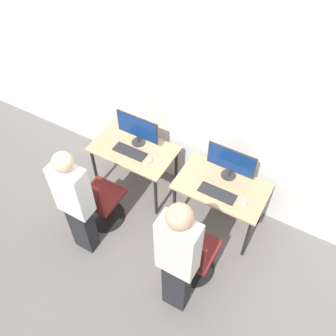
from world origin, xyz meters
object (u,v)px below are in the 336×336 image
at_px(mouse_left, 150,160).
at_px(office_chair_left, 100,202).
at_px(keyboard_left, 130,152).
at_px(person_right, 178,258).
at_px(keyboard_right, 217,193).
at_px(monitor_left, 137,129).
at_px(person_left, 75,202).
at_px(office_chair_right, 192,256).
at_px(mouse_right, 244,202).
at_px(monitor_right, 231,162).

xyz_separation_m(mouse_left, office_chair_left, (-0.35, -0.59, -0.37)).
bearing_deg(keyboard_left, person_right, -40.58).
bearing_deg(keyboard_right, monitor_left, 168.27).
height_order(person_left, person_right, person_right).
xyz_separation_m(keyboard_left, office_chair_right, (1.21, -0.67, -0.36)).
relative_size(keyboard_left, person_left, 0.27).
xyz_separation_m(office_chair_left, person_right, (1.28, -0.45, 0.57)).
height_order(office_chair_left, keyboard_right, office_chair_left).
height_order(office_chair_left, mouse_right, office_chair_left).
bearing_deg(monitor_right, monitor_left, -177.14).
xyz_separation_m(mouse_right, person_right, (-0.25, -1.02, 0.20)).
bearing_deg(keyboard_left, mouse_right, -0.91).
distance_m(mouse_left, mouse_right, 1.19).
distance_m(office_chair_left, office_chair_right, 1.28).
bearing_deg(mouse_right, keyboard_right, -174.68).
xyz_separation_m(monitor_left, person_left, (-0.03, -1.15, -0.10)).
bearing_deg(person_right, mouse_left, 132.12).
relative_size(person_left, mouse_right, 17.32).
height_order(person_left, mouse_right, person_left).
bearing_deg(monitor_left, office_chair_left, -95.02).
xyz_separation_m(monitor_left, monitor_right, (1.17, 0.06, 0.00)).
relative_size(mouse_left, office_chair_right, 0.10).
xyz_separation_m(keyboard_left, keyboard_right, (1.17, -0.05, 0.00)).
bearing_deg(keyboard_left, office_chair_left, -96.63).
xyz_separation_m(person_left, monitor_right, (1.20, 1.21, 0.10)).
distance_m(person_left, mouse_right, 1.77).
distance_m(monitor_left, office_chair_left, 0.98).
distance_m(person_left, office_chair_right, 1.35).
bearing_deg(office_chair_left, office_chair_right, -3.56).
distance_m(office_chair_left, person_right, 1.47).
bearing_deg(office_chair_right, mouse_right, 68.12).
bearing_deg(person_right, monitor_right, 92.00).
relative_size(monitor_left, keyboard_left, 1.34).
distance_m(monitor_left, mouse_right, 1.50).
bearing_deg(monitor_left, monitor_right, 2.86).
distance_m(monitor_right, office_chair_right, 1.09).
height_order(keyboard_left, person_left, person_left).
distance_m(office_chair_left, mouse_right, 1.68).
bearing_deg(office_chair_right, monitor_right, 92.25).
relative_size(monitor_right, person_right, 0.33).
bearing_deg(office_chair_right, monitor_left, 144.32).
distance_m(mouse_left, office_chair_right, 1.20).
relative_size(person_left, keyboard_right, 3.75).
distance_m(office_chair_left, monitor_right, 1.61).
height_order(office_chair_left, monitor_right, monitor_right).
relative_size(mouse_right, person_right, 0.05).
relative_size(mouse_right, office_chair_right, 0.10).
distance_m(keyboard_right, office_chair_right, 0.72).
height_order(office_chair_left, person_right, person_right).
height_order(mouse_left, person_left, person_left).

